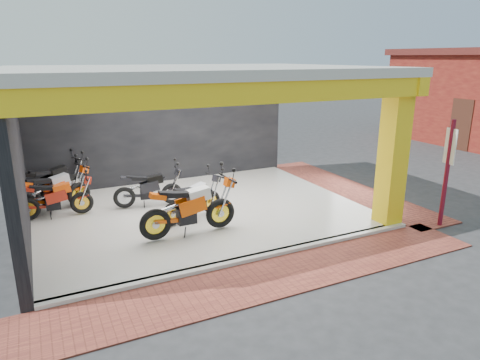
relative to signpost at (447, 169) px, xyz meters
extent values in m
plane|color=#2D2D30|center=(-4.86, 1.36, -1.41)|extent=(80.00, 80.00, 0.00)
cube|color=white|center=(-4.86, 3.36, -1.36)|extent=(8.00, 6.00, 0.10)
cube|color=beige|center=(-4.86, 3.36, 2.19)|extent=(8.40, 6.40, 0.20)
cube|color=black|center=(-4.86, 6.46, 0.34)|extent=(8.20, 0.20, 3.50)
cube|color=black|center=(-8.96, 3.36, 0.34)|extent=(0.20, 6.20, 3.50)
cube|color=yellow|center=(-1.11, 0.61, 0.34)|extent=(0.50, 0.50, 3.50)
cube|color=yellow|center=(-4.86, 0.36, 1.89)|extent=(8.40, 0.30, 0.40)
cube|color=yellow|center=(-0.86, 3.36, 1.89)|extent=(0.30, 6.40, 0.40)
cube|color=white|center=(-4.86, 0.34, -1.36)|extent=(8.00, 0.20, 0.10)
cube|color=#9A4332|center=(-4.86, -0.44, -1.39)|extent=(9.00, 1.40, 0.03)
cube|color=#9A4332|center=(-0.06, 3.36, -1.39)|extent=(1.40, 7.00, 0.03)
cube|color=#3F1E14|center=(8.12, 5.86, -0.31)|extent=(0.06, 1.00, 2.20)
cylinder|color=maroon|center=(0.00, 0.00, -0.12)|extent=(0.10, 0.10, 2.57)
cube|color=white|center=(0.00, 0.00, 0.55)|extent=(0.10, 0.36, 0.82)
camera|label=1|loc=(-8.52, -6.52, 2.51)|focal=32.00mm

